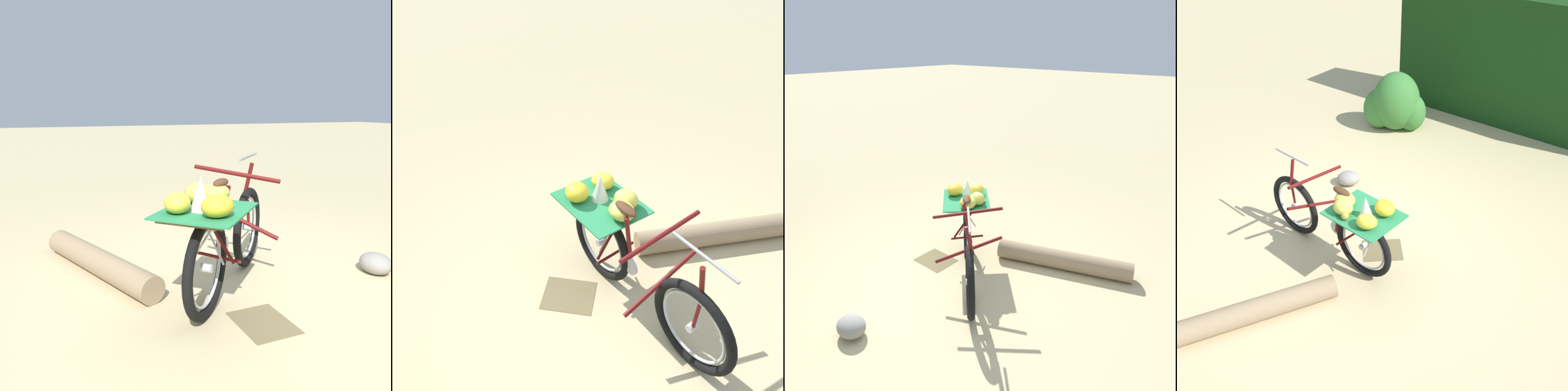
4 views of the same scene
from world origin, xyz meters
TOP-DOWN VIEW (x-y plane):
  - ground_plane at (0.00, 0.00)m, footprint 60.00×60.00m
  - bicycle at (-0.20, -0.32)m, footprint 1.47×1.47m
  - fallen_log at (-0.97, -1.14)m, footprint 1.56×0.75m
  - path_stone at (-0.05, 1.12)m, footprint 0.30×0.25m
  - leaf_litter_patch at (0.30, -0.25)m, footprint 0.44×0.36m

SIDE VIEW (x-z plane):
  - ground_plane at x=0.00m, z-range 0.00..0.00m
  - leaf_litter_patch at x=0.30m, z-range 0.00..0.01m
  - path_stone at x=-0.05m, z-range 0.00..0.19m
  - fallen_log at x=-0.97m, z-range 0.00..0.23m
  - bicycle at x=-0.20m, z-range -0.01..1.02m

